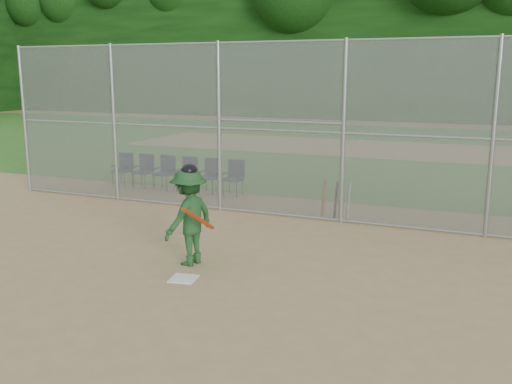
% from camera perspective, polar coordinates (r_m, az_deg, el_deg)
% --- Properties ---
extents(ground, '(100.00, 100.00, 0.00)m').
position_cam_1_polar(ground, '(8.78, -6.44, -10.16)').
color(ground, tan).
rests_on(ground, ground).
extents(grass_strip, '(100.00, 100.00, 0.00)m').
position_cam_1_polar(grass_strip, '(25.61, 13.62, 4.16)').
color(grass_strip, '#306B20').
rests_on(grass_strip, ground).
extents(dirt_patch_far, '(24.00, 24.00, 0.00)m').
position_cam_1_polar(dirt_patch_far, '(25.61, 13.62, 4.16)').
color(dirt_patch_far, tan).
rests_on(dirt_patch_far, ground).
extents(backstop_fence, '(16.09, 0.09, 4.00)m').
position_cam_1_polar(backstop_fence, '(12.79, 4.38, 6.38)').
color(backstop_fence, gray).
rests_on(backstop_fence, ground).
extents(treeline, '(81.00, 60.00, 11.00)m').
position_cam_1_polar(treeline, '(27.47, 14.91, 16.09)').
color(treeline, black).
rests_on(treeline, ground).
extents(home_plate, '(0.47, 0.47, 0.02)m').
position_cam_1_polar(home_plate, '(9.41, -7.26, -8.58)').
color(home_plate, white).
rests_on(home_plate, ground).
extents(batter_at_plate, '(0.94, 1.37, 1.78)m').
position_cam_1_polar(batter_at_plate, '(9.89, -6.71, -2.41)').
color(batter_at_plate, '#1D4820').
rests_on(batter_at_plate, ground).
extents(spare_bats, '(0.66, 0.28, 0.84)m').
position_cam_1_polar(spare_bats, '(13.25, 8.00, -0.75)').
color(spare_bats, '#D84C14').
rests_on(spare_bats, ground).
extents(chair_0, '(0.54, 0.52, 0.96)m').
position_cam_1_polar(chair_0, '(17.27, -13.25, 2.19)').
color(chair_0, '#101B3C').
rests_on(chair_0, ground).
extents(chair_1, '(0.54, 0.52, 0.96)m').
position_cam_1_polar(chair_1, '(16.85, -11.26, 2.05)').
color(chair_1, '#101B3C').
rests_on(chair_1, ground).
extents(chair_2, '(0.54, 0.52, 0.96)m').
position_cam_1_polar(chair_2, '(16.47, -9.17, 1.89)').
color(chair_2, '#101B3C').
rests_on(chair_2, ground).
extents(chair_3, '(0.54, 0.52, 0.96)m').
position_cam_1_polar(chair_3, '(16.10, -6.99, 1.73)').
color(chair_3, '#101B3C').
rests_on(chair_3, ground).
extents(chair_4, '(0.54, 0.52, 0.96)m').
position_cam_1_polar(chair_4, '(15.76, -4.71, 1.56)').
color(chair_4, '#101B3C').
rests_on(chair_4, ground).
extents(chair_5, '(0.54, 0.52, 0.96)m').
position_cam_1_polar(chair_5, '(15.44, -2.33, 1.38)').
color(chair_5, '#101B3C').
rests_on(chair_5, ground).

